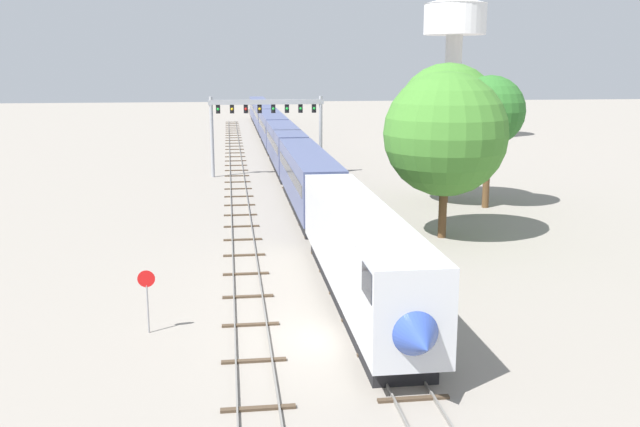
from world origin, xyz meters
name	(u,v)px	position (x,y,z in m)	size (l,w,h in m)	color
ground_plane	(333,339)	(0.00, 0.00, 0.00)	(400.00, 400.00, 0.00)	gray
track_main	(279,158)	(2.00, 60.00, 0.07)	(2.60, 200.00, 0.16)	slate
track_near	(238,185)	(-3.50, 40.00, 0.07)	(2.60, 160.00, 0.16)	slate
passenger_train	(278,136)	(2.00, 61.67, 2.61)	(3.04, 135.67, 4.80)	silver
signal_gantry	(267,117)	(-0.25, 45.90, 6.25)	(12.10, 0.49, 8.42)	#999BA0
water_tower	(455,28)	(30.96, 80.08, 17.28)	(9.80, 9.80, 22.03)	beige
stop_sign	(147,292)	(-8.00, 1.74, 1.87)	(0.76, 0.08, 2.88)	gray
trackside_tree_left	(490,111)	(16.80, 26.62, 7.94)	(5.72, 5.72, 10.85)	brown
trackside_tree_mid	(445,134)	(10.13, 17.07, 7.10)	(8.34, 8.34, 11.28)	brown
trackside_tree_right	(448,115)	(14.10, 29.16, 7.49)	(8.69, 8.69, 11.84)	brown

